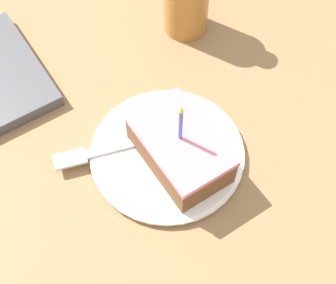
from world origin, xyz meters
TOP-DOWN VIEW (x-y plane):
  - ground_plane at (0.00, 0.00)m, footprint 2.40×2.40m
  - plate at (-0.02, -0.00)m, footprint 0.22×0.22m
  - cake_slice at (-0.01, -0.02)m, footprint 0.09×0.14m
  - fork at (-0.08, 0.04)m, footprint 0.19×0.07m

SIDE VIEW (x-z plane):
  - ground_plane at x=0.00m, z-range -0.04..0.00m
  - plate at x=-0.02m, z-range 0.00..0.01m
  - fork at x=-0.08m, z-range 0.01..0.02m
  - cake_slice at x=-0.01m, z-range -0.02..0.10m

